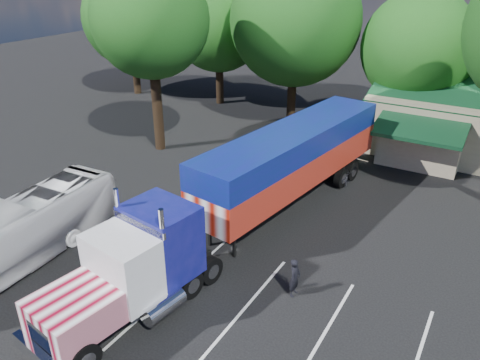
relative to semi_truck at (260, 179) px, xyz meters
The scene contains 10 objects.
ground 2.73m from the semi_truck, 161.18° to the right, with size 120.00×120.00×0.00m, color black.
tree_row_a 28.29m from the semi_truck, 144.38° to the left, with size 9.00×9.00×11.68m.
tree_row_b 22.72m from the semi_truck, 127.95° to the left, with size 8.40×8.40×11.35m.
tree_row_c 17.79m from the semi_truck, 109.64° to the left, with size 10.00×10.00×13.05m.
tree_row_d 18.01m from the semi_truck, 79.17° to the left, with size 8.00×8.00×10.60m.
tree_near_left 14.03m from the semi_truck, 152.77° to the left, with size 7.60×7.60×12.65m.
semi_truck is the anchor object (origin of this frame).
woman 5.83m from the semi_truck, 46.76° to the right, with size 0.61×0.40×1.68m, color black.
bicycle 7.81m from the semi_truck, 72.61° to the left, with size 0.63×1.82×0.96m, color black.
tour_bus 11.34m from the semi_truck, 133.06° to the right, with size 2.44×10.44×2.91m, color silver.
Camera 1 is at (10.34, -18.02, 12.54)m, focal length 35.00 mm.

